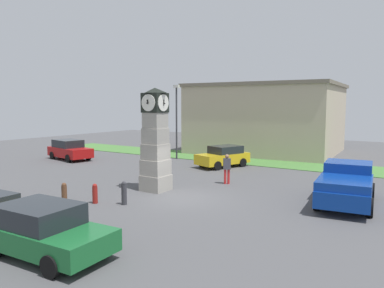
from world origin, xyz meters
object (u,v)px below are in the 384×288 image
at_px(car_silver_hatch, 223,156).
at_px(car_end_of_row, 69,150).
at_px(bollard_near_tower, 64,192).
at_px(bollard_mid_row, 95,193).
at_px(street_lamp_near_road, 177,116).
at_px(pedestrian_near_bench, 227,167).
at_px(clock_tower, 155,143).
at_px(pickup_truck, 346,184).
at_px(bollard_far_row, 124,193).
at_px(car_by_building, 44,230).

height_order(car_silver_hatch, car_end_of_row, car_end_of_row).
distance_m(bollard_near_tower, bollard_mid_row, 1.49).
xyz_separation_m(car_silver_hatch, street_lamp_near_road, (-5.24, 1.44, 2.80)).
bearing_deg(car_silver_hatch, pedestrian_near_bench, -59.57).
bearing_deg(clock_tower, car_end_of_row, 159.51).
distance_m(bollard_near_tower, street_lamp_near_road, 15.19).
distance_m(bollard_mid_row, pedestrian_near_bench, 7.81).
xyz_separation_m(bollard_mid_row, car_end_of_row, (-12.37, 8.49, 0.36)).
distance_m(car_silver_hatch, pickup_truck, 11.45).
bearing_deg(car_silver_hatch, street_lamp_near_road, 164.64).
distance_m(clock_tower, bollard_far_row, 3.66).
height_order(clock_tower, pedestrian_near_bench, clock_tower).
distance_m(car_end_of_row, pedestrian_near_bench, 15.54).
bearing_deg(bollard_near_tower, car_by_building, -43.05).
bearing_deg(pickup_truck, clock_tower, -164.19).
xyz_separation_m(car_end_of_row, pedestrian_near_bench, (15.48, -1.35, 0.16)).
xyz_separation_m(car_by_building, car_end_of_row, (-15.69, 13.51, 0.04)).
height_order(car_silver_hatch, street_lamp_near_road, street_lamp_near_road).
relative_size(car_silver_hatch, car_end_of_row, 0.95).
xyz_separation_m(bollard_near_tower, car_end_of_row, (-11.03, 9.16, 0.36)).
height_order(clock_tower, car_end_of_row, clock_tower).
distance_m(clock_tower, street_lamp_near_road, 11.73).
bearing_deg(clock_tower, bollard_far_row, -79.15).
bearing_deg(pedestrian_near_bench, pickup_truck, -8.27).
bearing_deg(bollard_near_tower, pickup_truck, 31.60).
relative_size(bollard_far_row, car_end_of_row, 0.24).
relative_size(bollard_mid_row, car_by_building, 0.21).
relative_size(bollard_mid_row, pickup_truck, 0.17).
bearing_deg(clock_tower, street_lamp_near_road, 120.08).
relative_size(bollard_near_tower, pickup_truck, 0.17).
height_order(bollard_near_tower, car_by_building, car_by_building).
relative_size(bollard_near_tower, car_by_building, 0.22).
distance_m(car_silver_hatch, street_lamp_near_road, 6.11).
bearing_deg(bollard_near_tower, bollard_mid_row, 26.41).
bearing_deg(bollard_far_row, car_end_of_row, 149.90).
relative_size(pickup_truck, pedestrian_near_bench, 3.22).
distance_m(bollard_far_row, street_lamp_near_road, 14.94).
height_order(car_by_building, pickup_truck, pickup_truck).
height_order(clock_tower, bollard_near_tower, clock_tower).
bearing_deg(car_by_building, bollard_near_tower, 136.95).
relative_size(bollard_near_tower, street_lamp_near_road, 0.15).
height_order(bollard_near_tower, car_silver_hatch, car_silver_hatch).
bearing_deg(bollard_mid_row, bollard_far_row, 24.02).
xyz_separation_m(car_silver_hatch, car_end_of_row, (-12.46, -3.78, 0.04)).
bearing_deg(car_by_building, bollard_mid_row, 123.49).
xyz_separation_m(car_silver_hatch, pickup_truck, (9.68, -6.10, 0.15)).
bearing_deg(clock_tower, pickup_truck, 15.81).
bearing_deg(car_by_building, car_silver_hatch, 100.57).
distance_m(pickup_truck, pedestrian_near_bench, 6.74).
distance_m(bollard_far_row, car_by_building, 5.95).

